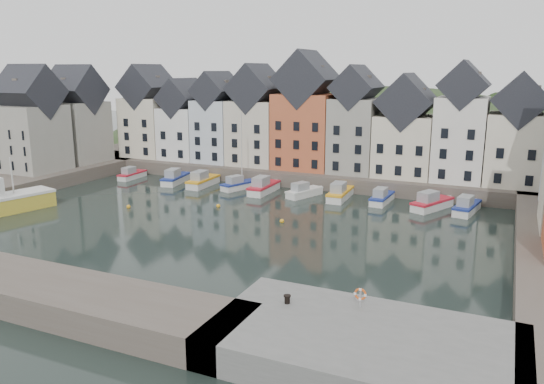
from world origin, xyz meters
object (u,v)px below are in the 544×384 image
Objects in this scene: life_ring_post at (360,295)px; boat_a at (132,175)px; mooring_bollard at (287,299)px; boat_d at (238,184)px.

boat_a is at bearing 143.15° from life_ring_post.
mooring_bollard is at bearing -43.57° from boat_a.
life_ring_post is at bearing 17.48° from mooring_bollard.
mooring_bollard is at bearing -162.52° from life_ring_post.
boat_d is at bearing 128.08° from life_ring_post.
boat_a is 18.96m from boat_d.
boat_d is (18.96, 0.24, 0.09)m from boat_a.
mooring_bollard reaches higher than boat_a.
boat_a is 55.40m from mooring_bollard.
life_ring_post is (4.46, 1.41, 0.55)m from mooring_bollard.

